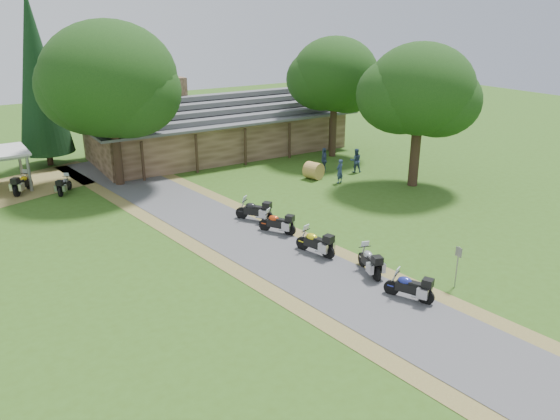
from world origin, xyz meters
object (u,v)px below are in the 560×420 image
motorcycle_row_b (370,260)px  motorcycle_carport_a (22,182)px  motorcycle_row_d (277,222)px  motorcycle_row_e (254,209)px  lodge (219,123)px  hay_bale (314,171)px  motorcycle_row_a (409,285)px  motorcycle_row_c (315,241)px  motorcycle_carport_b (64,184)px

motorcycle_row_b → motorcycle_carport_a: bearing=45.1°
motorcycle_row_b → motorcycle_row_d: size_ratio=1.03×
motorcycle_row_e → lodge: bearing=-55.0°
hay_bale → motorcycle_row_a: bearing=-112.2°
lodge → motorcycle_row_d: 18.21m
motorcycle_row_b → hay_bale: 14.74m
motorcycle_row_d → motorcycle_row_e: 2.22m
motorcycle_row_c → motorcycle_carport_a: motorcycle_carport_a is taller
motorcycle_row_a → motorcycle_row_b: motorcycle_row_b is taller
motorcycle_row_b → motorcycle_row_e: bearing=24.3°
motorcycle_row_d → motorcycle_carport_a: (-10.41, 14.53, 0.05)m
motorcycle_row_d → motorcycle_carport_a: 17.88m
motorcycle_row_a → motorcycle_carport_b: (-8.99, 21.90, -0.04)m
motorcycle_row_b → motorcycle_carport_b: 21.30m
motorcycle_row_a → motorcycle_carport_a: 25.98m
motorcycle_carport_a → hay_bale: 19.28m
motorcycle_row_a → motorcycle_row_c: 5.67m
motorcycle_row_c → motorcycle_row_d: size_ratio=1.06×
motorcycle_row_b → motorcycle_row_a: bearing=-168.1°
motorcycle_row_e → hay_bale: (7.54, 4.91, -0.09)m
motorcycle_row_c → motorcycle_carport_a: size_ratio=0.98×
motorcycle_row_e → motorcycle_row_c: bearing=147.3°
motorcycle_carport_b → hay_bale: size_ratio=1.47×
motorcycle_row_b → motorcycle_row_d: (-1.06, 6.19, -0.02)m
motorcycle_row_a → motorcycle_carport_b: motorcycle_row_a is taller
lodge → motorcycle_row_c: size_ratio=10.72×
motorcycle_row_d → motorcycle_row_e: (-0.15, 2.21, 0.04)m
hay_bale → motorcycle_carport_a: bearing=157.4°
motorcycle_row_a → motorcycle_row_c: size_ratio=0.94×
lodge → motorcycle_row_b: lodge is taller
motorcycle_row_a → motorcycle_carport_a: bearing=-0.3°
motorcycle_row_b → hay_bale: bearing=-9.3°
lodge → motorcycle_row_c: 21.29m
motorcycle_row_a → motorcycle_row_e: motorcycle_row_e is taller
motorcycle_row_c → hay_bale: 12.64m
motorcycle_row_d → motorcycle_carport_b: size_ratio=1.07×
motorcycle_row_c → motorcycle_row_e: bearing=-14.1°
motorcycle_row_a → motorcycle_row_d: same height
motorcycle_row_d → motorcycle_carport_a: motorcycle_carport_a is taller
motorcycle_row_b → motorcycle_row_d: bearing=25.8°
motorcycle_carport_a → motorcycle_row_b: bearing=-115.7°
motorcycle_row_b → motorcycle_row_e: size_ratio=0.96×
motorcycle_row_d → hay_bale: (7.39, 7.12, -0.05)m
motorcycle_carport_b → motorcycle_row_d: bearing=-114.7°
hay_bale → motorcycle_row_c: bearing=-124.9°
motorcycle_row_d → motorcycle_row_b: bearing=157.3°
motorcycle_row_b → motorcycle_carport_a: motorcycle_carport_a is taller
motorcycle_row_a → motorcycle_row_d: bearing=-20.5°
motorcycle_row_d → motorcycle_carport_b: 15.35m
motorcycle_row_e → motorcycle_carport_a: 16.04m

